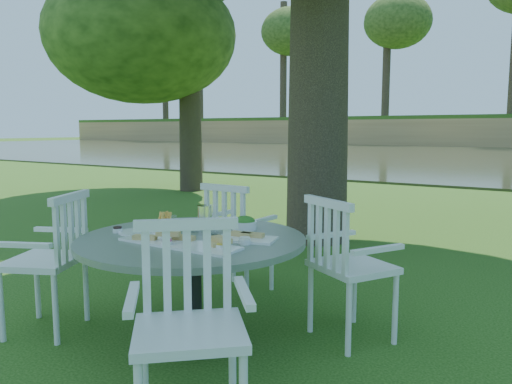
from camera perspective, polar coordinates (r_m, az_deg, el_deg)
ground at (r=4.59m, az=-1.38°, el=-10.86°), size 140.00×140.00×0.00m
table at (r=3.36m, az=-7.31°, el=-7.19°), size 1.50×1.50×0.72m
chair_ne at (r=3.39m, az=9.70°, el=-7.47°), size 0.65×0.64×0.97m
chair_nw at (r=4.28m, az=-2.66°, el=-4.38°), size 0.50×0.47×0.96m
chair_sw at (r=3.76m, az=-21.84°, el=-6.34°), size 0.63×0.65×0.98m
chair_se at (r=2.42m, az=-7.71°, el=-13.20°), size 0.68×0.68×0.99m
tableware at (r=3.36m, az=-6.92°, el=-4.33°), size 1.12×0.82×0.20m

